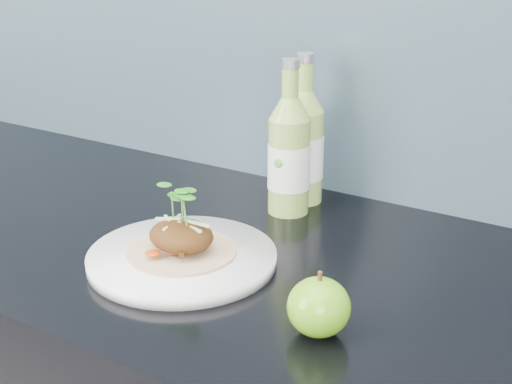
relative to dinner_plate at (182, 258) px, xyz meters
The scene contains 5 objects.
dinner_plate is the anchor object (origin of this frame).
pork_taco 0.04m from the dinner_plate, ahead, with size 0.15×0.15×0.10m.
green_apple 0.25m from the dinner_plate, 13.86° to the right, with size 0.07×0.07×0.08m.
cider_bottle_left 0.30m from the dinner_plate, 85.12° to the left, with size 0.08×0.08×0.24m.
cider_bottle_right 0.25m from the dinner_plate, 82.94° to the left, with size 0.08×0.08×0.24m.
Camera 1 is at (0.48, 0.94, 1.33)m, focal length 50.00 mm.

